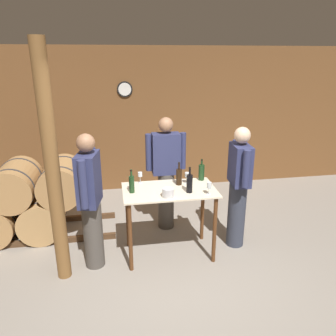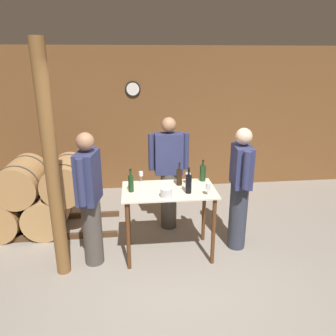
{
  "view_description": "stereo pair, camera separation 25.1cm",
  "coord_description": "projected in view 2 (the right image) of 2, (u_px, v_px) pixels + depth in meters",
  "views": [
    {
      "loc": [
        -0.77,
        -3.19,
        2.51
      ],
      "look_at": [
        -0.1,
        0.66,
        1.17
      ],
      "focal_mm": 35.0,
      "sensor_mm": 36.0,
      "label": 1
    },
    {
      "loc": [
        -0.52,
        -3.22,
        2.51
      ],
      "look_at": [
        -0.1,
        0.66,
        1.17
      ],
      "focal_mm": 35.0,
      "sensor_mm": 36.0,
      "label": 2
    }
  ],
  "objects": [
    {
      "name": "person_visitor_with_scarf",
      "position": [
        240.0,
        187.0,
        4.28
      ],
      "size": [
        0.25,
        0.59,
        1.67
      ],
      "color": "#333847",
      "rests_on": "ground_plane"
    },
    {
      "name": "person_host",
      "position": [
        90.0,
        198.0,
        3.93
      ],
      "size": [
        0.29,
        0.58,
        1.7
      ],
      "color": "#4C4742",
      "rests_on": "ground_plane"
    },
    {
      "name": "barrel_rack",
      "position": [
        36.0,
        197.0,
        4.83
      ],
      "size": [
        2.69,
        0.81,
        1.12
      ],
      "color": "#4C331E",
      "rests_on": "ground_plane"
    },
    {
      "name": "person_visitor_bearded",
      "position": [
        169.0,
        171.0,
        4.81
      ],
      "size": [
        0.59,
        0.24,
        1.71
      ],
      "color": "#4C4742",
      "rests_on": "ground_plane"
    },
    {
      "name": "wine_bottle_right",
      "position": [
        203.0,
        173.0,
        4.36
      ],
      "size": [
        0.08,
        0.08,
        0.29
      ],
      "color": "#193819",
      "rests_on": "tasting_table"
    },
    {
      "name": "wine_glass_near_left",
      "position": [
        141.0,
        174.0,
        4.31
      ],
      "size": [
        0.06,
        0.06,
        0.15
      ],
      "color": "silver",
      "rests_on": "tasting_table"
    },
    {
      "name": "back_wall",
      "position": [
        160.0,
        120.0,
        6.26
      ],
      "size": [
        8.4,
        0.08,
        2.7
      ],
      "color": "brown",
      "rests_on": "ground_plane"
    },
    {
      "name": "wine_glass_near_right",
      "position": [
        208.0,
        187.0,
        3.9
      ],
      "size": [
        0.06,
        0.06,
        0.15
      ],
      "color": "silver",
      "rests_on": "tasting_table"
    },
    {
      "name": "wine_bottle_center",
      "position": [
        189.0,
        183.0,
        3.97
      ],
      "size": [
        0.08,
        0.08,
        0.32
      ],
      "color": "black",
      "rests_on": "tasting_table"
    },
    {
      "name": "ice_bucket",
      "position": [
        166.0,
        193.0,
        3.88
      ],
      "size": [
        0.14,
        0.14,
        0.11
      ],
      "color": "silver",
      "rests_on": "tasting_table"
    },
    {
      "name": "wine_bottle_left",
      "position": [
        179.0,
        177.0,
        4.22
      ],
      "size": [
        0.08,
        0.08,
        0.3
      ],
      "color": "black",
      "rests_on": "tasting_table"
    },
    {
      "name": "ground_plane",
      "position": [
        182.0,
        279.0,
        3.89
      ],
      "size": [
        14.0,
        14.0,
        0.0
      ],
      "primitive_type": "plane",
      "color": "gray"
    },
    {
      "name": "wooden_post",
      "position": [
        52.0,
        167.0,
        3.6
      ],
      "size": [
        0.16,
        0.16,
        2.7
      ],
      "color": "brown",
      "rests_on": "ground_plane"
    },
    {
      "name": "wine_bottle_far_left",
      "position": [
        131.0,
        183.0,
        4.01
      ],
      "size": [
        0.07,
        0.07,
        0.3
      ],
      "color": "#193819",
      "rests_on": "tasting_table"
    },
    {
      "name": "tasting_table",
      "position": [
        169.0,
        202.0,
        4.17
      ],
      "size": [
        1.17,
        0.68,
        0.92
      ],
      "color": "beige",
      "rests_on": "ground_plane"
    },
    {
      "name": "wine_glass_near_center",
      "position": [
        188.0,
        176.0,
        4.26
      ],
      "size": [
        0.07,
        0.07,
        0.15
      ],
      "color": "silver",
      "rests_on": "tasting_table"
    }
  ]
}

